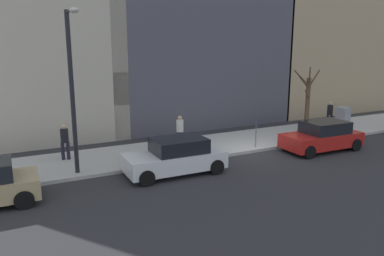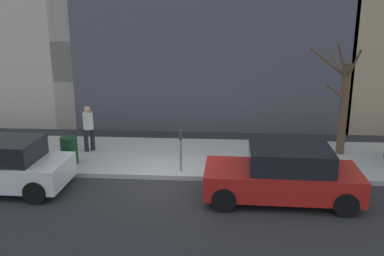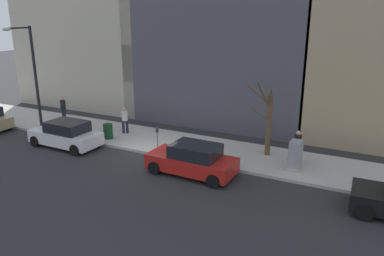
# 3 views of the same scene
# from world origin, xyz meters

# --- Properties ---
(ground_plane) EXTENTS (120.00, 120.00, 0.00)m
(ground_plane) POSITION_xyz_m (0.00, 0.00, 0.00)
(ground_plane) COLOR #2B2B2D
(sidewalk) EXTENTS (4.00, 36.00, 0.15)m
(sidewalk) POSITION_xyz_m (2.00, 0.00, 0.07)
(sidewalk) COLOR #B2AFA8
(sidewalk) RESTS_ON ground
(parked_car_red) EXTENTS (2.01, 4.24, 1.52)m
(parked_car_red) POSITION_xyz_m (-1.18, -3.34, 0.74)
(parked_car_red) COLOR red
(parked_car_red) RESTS_ON ground
(parked_car_white) EXTENTS (1.98, 4.23, 1.52)m
(parked_car_white) POSITION_xyz_m (-1.02, 4.89, 0.74)
(parked_car_white) COLOR white
(parked_car_white) RESTS_ON ground
(parking_meter) EXTENTS (0.14, 0.10, 1.35)m
(parking_meter) POSITION_xyz_m (0.45, -0.34, 0.98)
(parking_meter) COLOR slate
(parking_meter) RESTS_ON sidewalk
(utility_box) EXTENTS (0.83, 0.61, 1.43)m
(utility_box) POSITION_xyz_m (1.30, -7.60, 0.85)
(utility_box) COLOR #A8A399
(utility_box) RESTS_ON sidewalk
(streetlamp) EXTENTS (1.97, 0.32, 6.50)m
(streetlamp) POSITION_xyz_m (0.28, 8.67, 4.02)
(streetlamp) COLOR black
(streetlamp) RESTS_ON sidewalk
(bare_tree) EXTENTS (1.39, 1.56, 3.94)m
(bare_tree) POSITION_xyz_m (2.58, -5.82, 1.97)
(bare_tree) COLOR brown
(bare_tree) RESTS_ON sidewalk
(trash_bin) EXTENTS (0.56, 0.56, 0.90)m
(trash_bin) POSITION_xyz_m (0.90, 3.43, 0.60)
(trash_bin) COLOR #14381E
(trash_bin) RESTS_ON sidewalk
(pedestrian_near_meter) EXTENTS (0.36, 0.39, 1.66)m
(pedestrian_near_meter) POSITION_xyz_m (2.23, -7.48, 1.09)
(pedestrian_near_meter) COLOR #1E1E2D
(pedestrian_near_meter) RESTS_ON sidewalk
(pedestrian_midblock) EXTENTS (0.36, 0.36, 1.66)m
(pedestrian_midblock) POSITION_xyz_m (2.23, 3.16, 1.09)
(pedestrian_midblock) COLOR #1E1E2D
(pedestrian_midblock) RESTS_ON sidewalk
(pedestrian_far_corner) EXTENTS (0.36, 0.39, 1.66)m
(pedestrian_far_corner) POSITION_xyz_m (2.66, 8.80, 1.09)
(pedestrian_far_corner) COLOR #1E1E2D
(pedestrian_far_corner) RESTS_ON sidewalk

